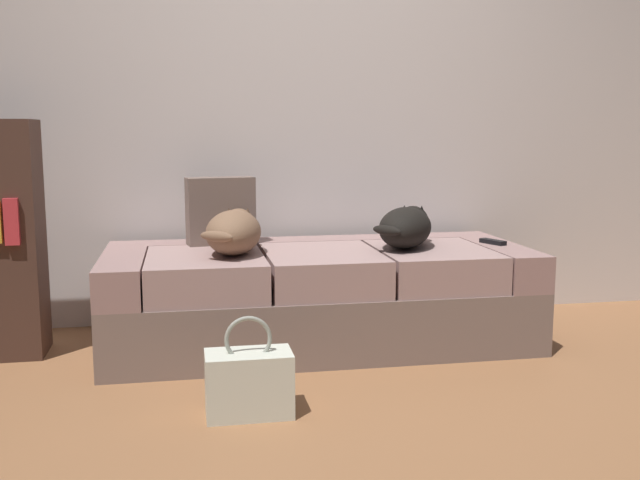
% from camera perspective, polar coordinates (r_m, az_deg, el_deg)
% --- Properties ---
extents(ground_plane, '(10.00, 10.00, 0.00)m').
position_cam_1_polar(ground_plane, '(2.72, 4.02, -14.19)').
color(ground_plane, '#98643E').
extents(back_wall, '(6.40, 0.10, 2.80)m').
position_cam_1_polar(back_wall, '(4.11, -1.66, 13.46)').
color(back_wall, silver).
rests_on(back_wall, ground).
extents(couch, '(2.06, 0.88, 0.48)m').
position_cam_1_polar(couch, '(3.62, -0.15, -4.42)').
color(couch, '#7C685F').
rests_on(couch, ground).
extents(dog_tan, '(0.34, 0.60, 0.21)m').
position_cam_1_polar(dog_tan, '(3.46, -6.72, 0.70)').
color(dog_tan, brown).
rests_on(dog_tan, couch).
extents(dog_dark, '(0.43, 0.56, 0.20)m').
position_cam_1_polar(dog_dark, '(3.64, 6.78, 1.06)').
color(dog_dark, black).
rests_on(dog_dark, couch).
extents(tv_remote, '(0.10, 0.16, 0.02)m').
position_cam_1_polar(tv_remote, '(3.82, 13.37, -0.14)').
color(tv_remote, black).
rests_on(tv_remote, couch).
extents(throw_pillow, '(0.36, 0.18, 0.34)m').
position_cam_1_polar(throw_pillow, '(3.73, -7.78, 2.28)').
color(throw_pillow, '#6F5B52').
rests_on(throw_pillow, couch).
extents(handbag, '(0.32, 0.18, 0.38)m').
position_cam_1_polar(handbag, '(2.76, -5.58, -11.01)').
color(handbag, silver).
rests_on(handbag, ground).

